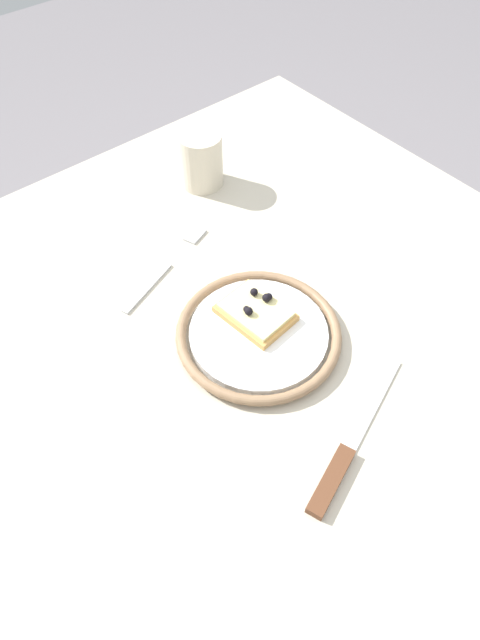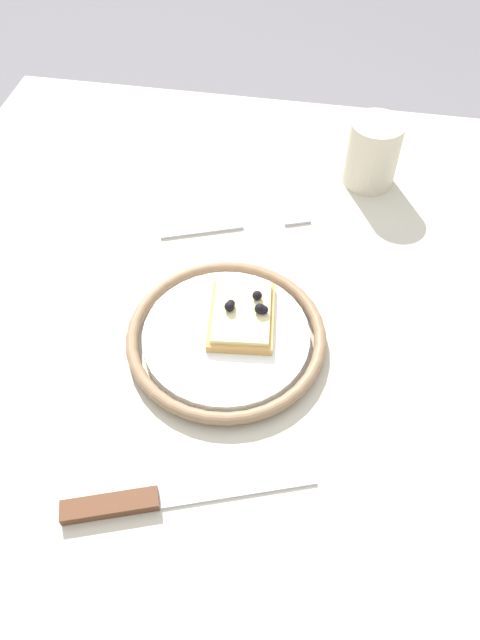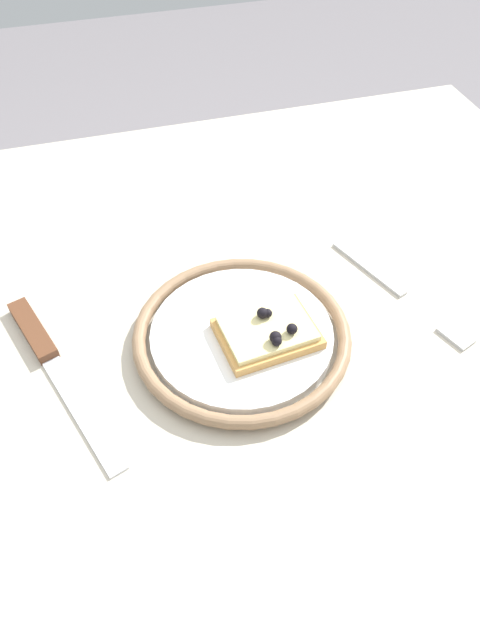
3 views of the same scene
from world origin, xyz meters
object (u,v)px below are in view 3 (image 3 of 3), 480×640
dining_table (227,412)px  knife (45,351)px  fork (399,291)px  pizza_slice_near (268,332)px  plate (242,335)px

dining_table → knife: size_ratio=4.51×
dining_table → fork: fork is taller
pizza_slice_near → fork: 0.17m
dining_table → fork: size_ratio=5.40×
dining_table → fork: (-0.21, -0.04, 0.09)m
plate → knife: 0.20m
dining_table → plate: (-0.02, -0.02, 0.10)m
dining_table → pizza_slice_near: bearing=-169.9°
plate → pizza_slice_near: bearing=148.3°
plate → pizza_slice_near: size_ratio=2.16×
dining_table → pizza_slice_near: size_ratio=10.16×
fork → knife: bearing=-2.9°
plate → dining_table: bearing=43.3°
fork → dining_table: bearing=11.3°
plate → fork: 0.19m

